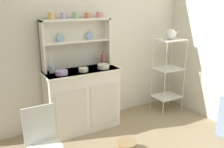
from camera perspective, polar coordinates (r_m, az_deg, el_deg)
name	(u,v)px	position (r m, az deg, el deg)	size (l,w,h in m)	color
wall_back	(90,40)	(3.62, -5.17, 7.96)	(3.84, 0.05, 2.50)	silver
hutch_cabinet	(82,99)	(3.51, -7.03, -5.90)	(1.05, 0.45, 0.89)	white
hutch_shelf_unit	(76,40)	(3.43, -8.61, 8.09)	(0.98, 0.18, 0.69)	silver
bakers_rack	(168,68)	(4.07, 13.25, 1.36)	(0.44, 0.35, 1.23)	silver
wire_chair	(42,141)	(2.50, -16.23, -14.97)	(0.36, 0.36, 0.85)	white
floor_basket	(126,147)	(3.13, 3.44, -16.87)	(0.25, 0.25, 0.14)	#93754C
cup_gold_0	(51,16)	(3.25, -14.26, 13.20)	(0.10, 0.08, 0.09)	#DBB760
cup_lilac_1	(63,16)	(3.30, -11.46, 13.35)	(0.09, 0.07, 0.08)	#B79ECC
cup_sage_2	(76,15)	(3.35, -8.59, 13.63)	(0.10, 0.08, 0.09)	#9EB78E
cup_terracotta_3	(88,15)	(3.42, -5.82, 13.68)	(0.09, 0.08, 0.08)	#C67556
cup_rose_4	(99,15)	(3.50, -3.06, 13.85)	(0.10, 0.08, 0.08)	#D17A84
bowl_mixing_large	(62,73)	(3.19, -11.90, 0.33)	(0.16, 0.16, 0.05)	#B79ECC
bowl_floral_medium	(83,70)	(3.29, -6.81, 1.04)	(0.13, 0.13, 0.05)	silver
bowl_cream_small	(103,66)	(3.42, -2.07, 1.84)	(0.17, 0.17, 0.06)	silver
jam_bottle	(103,59)	(3.57, -2.11, 3.50)	(0.05, 0.05, 0.21)	#B74C47
utensil_jar	(52,68)	(3.30, -14.10, 1.32)	(0.08, 0.08, 0.25)	#B2B7C6
porcelain_teapot	(171,34)	(3.96, 13.77, 9.18)	(0.25, 0.16, 0.19)	white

